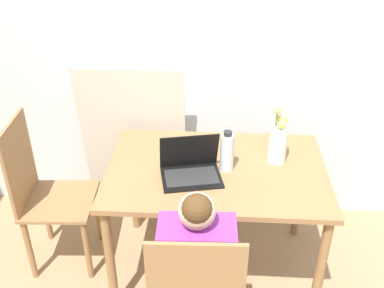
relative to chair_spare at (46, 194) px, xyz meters
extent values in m
cube|color=silver|center=(1.16, 0.62, 0.76)|extent=(6.40, 0.05, 2.50)
cube|color=olive|center=(1.00, -0.03, 0.23)|extent=(1.19, 0.80, 0.03)
cylinder|color=olive|center=(0.45, -0.38, -0.14)|extent=(0.05, 0.05, 0.71)
cylinder|color=olive|center=(1.54, -0.38, -0.14)|extent=(0.05, 0.05, 0.71)
cylinder|color=olive|center=(0.45, 0.32, -0.14)|extent=(0.05, 0.05, 0.71)
cylinder|color=olive|center=(1.54, 0.32, -0.14)|extent=(0.05, 0.05, 0.71)
cube|color=olive|center=(0.07, 0.00, -0.05)|extent=(0.42, 0.42, 0.02)
cube|color=olive|center=(-0.12, -0.01, 0.22)|extent=(0.04, 0.38, 0.52)
cylinder|color=olive|center=(0.25, -0.16, -0.28)|extent=(0.04, 0.04, 0.43)
cylinder|color=olive|center=(0.23, 0.18, -0.28)|extent=(0.04, 0.04, 0.43)
cylinder|color=olive|center=(-0.08, -0.18, -0.28)|extent=(0.04, 0.04, 0.43)
cylinder|color=olive|center=(-0.10, 0.16, -0.28)|extent=(0.04, 0.04, 0.43)
cube|color=purple|center=(0.92, -0.67, 0.18)|extent=(0.33, 0.19, 0.43)
sphere|color=beige|center=(0.92, -0.67, 0.47)|extent=(0.15, 0.15, 0.15)
sphere|color=#4C3319|center=(0.92, -0.69, 0.49)|extent=(0.13, 0.13, 0.13)
cylinder|color=#4C4742|center=(0.99, -0.53, -0.02)|extent=(0.10, 0.28, 0.09)
cylinder|color=#4C4742|center=(0.85, -0.54, -0.02)|extent=(0.10, 0.28, 0.09)
cylinder|color=#4C4742|center=(0.99, -0.39, -0.27)|extent=(0.07, 0.07, 0.45)
cylinder|color=#4C4742|center=(0.84, -0.40, -0.27)|extent=(0.07, 0.07, 0.45)
cylinder|color=purple|center=(1.05, -0.46, 0.20)|extent=(0.06, 0.24, 0.06)
cylinder|color=purple|center=(0.78, -0.47, 0.20)|extent=(0.06, 0.24, 0.06)
cube|color=black|center=(0.87, -0.13, 0.25)|extent=(0.35, 0.29, 0.01)
cube|color=#2D2D2D|center=(0.87, -0.13, 0.26)|extent=(0.30, 0.21, 0.00)
cube|color=black|center=(0.85, -0.05, 0.37)|extent=(0.32, 0.14, 0.22)
cube|color=black|center=(0.85, -0.05, 0.37)|extent=(0.29, 0.12, 0.19)
cylinder|color=silver|center=(1.33, 0.07, 0.35)|extent=(0.10, 0.10, 0.21)
cylinder|color=#3D7A38|center=(1.35, 0.07, 0.40)|extent=(0.01, 0.01, 0.22)
sphere|color=#EFDB66|center=(1.35, 0.07, 0.51)|extent=(0.05, 0.05, 0.05)
cylinder|color=#3D7A38|center=(1.32, 0.09, 0.40)|extent=(0.01, 0.01, 0.21)
sphere|color=#EFDB66|center=(1.32, 0.09, 0.50)|extent=(0.04, 0.04, 0.04)
cylinder|color=#3D7A38|center=(1.30, 0.06, 0.43)|extent=(0.01, 0.01, 0.27)
sphere|color=#EFDB66|center=(1.30, 0.06, 0.56)|extent=(0.04, 0.04, 0.04)
cylinder|color=#3D7A38|center=(1.33, 0.05, 0.39)|extent=(0.01, 0.01, 0.20)
sphere|color=#EFDB66|center=(1.33, 0.05, 0.49)|extent=(0.05, 0.05, 0.05)
cylinder|color=silver|center=(1.05, -0.03, 0.35)|extent=(0.07, 0.07, 0.21)
cylinder|color=#262628|center=(1.05, -0.03, 0.47)|extent=(0.04, 0.04, 0.02)
cube|color=silver|center=(0.44, 0.48, 0.07)|extent=(0.69, 0.17, 1.13)
camera|label=1|loc=(0.99, -2.06, 1.60)|focal=42.00mm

